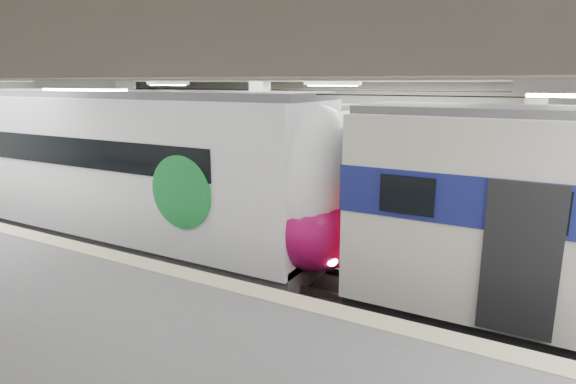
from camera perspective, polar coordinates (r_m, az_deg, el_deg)
The scene contains 3 objects.
station_hall at distance 10.38m, azimuth -3.41°, elevation 3.24°, with size 36.00×24.00×5.75m.
modern_emu at distance 14.94m, azimuth -15.68°, elevation 2.18°, with size 14.83×3.06×4.73m.
far_train at distance 20.65m, azimuth -9.82°, elevation 4.90°, with size 13.06×2.82×4.20m.
Camera 1 is at (5.56, -10.34, 4.99)m, focal length 30.00 mm.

